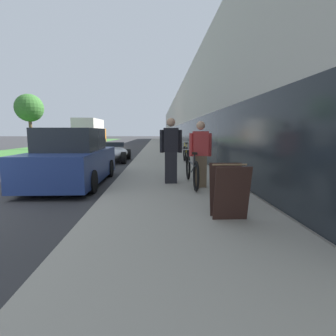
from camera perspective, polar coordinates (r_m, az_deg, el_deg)
name	(u,v)px	position (r m, az deg, el deg)	size (l,w,h in m)	color
sidewalk_slab	(162,148)	(25.83, -1.30, 4.45)	(3.43, 70.00, 0.14)	gray
storefront_facade	(213,121)	(34.57, 9.87, 9.99)	(10.01, 70.00, 5.97)	#BCB7AD
lawn_strip	(57,146)	(31.86, -22.98, 4.36)	(4.64, 70.00, 0.03)	#3D7533
tandem_bicycle	(192,170)	(7.05, 5.18, -0.53)	(0.52, 2.34, 0.92)	black
person_rider	(200,154)	(6.75, 7.04, 2.98)	(0.57, 0.22, 1.69)	brown
person_bystander	(171,151)	(7.24, 0.63, 3.79)	(0.61, 0.24, 1.80)	black
bike_rack_hoop	(195,154)	(10.91, 5.79, 3.02)	(0.05, 0.60, 0.84)	#4C4C51
cruiser_bike_nearest	(186,154)	(12.38, 3.84, 3.07)	(0.52, 1.76, 0.95)	black
sandwich_board_sign	(229,191)	(4.41, 13.11, -4.88)	(0.56, 0.56, 0.90)	#331E19
parked_sedan_curbside	(73,159)	(8.32, -20.03, 1.80)	(1.90, 4.21, 1.67)	navy
vintage_roadster_curbside	(113,153)	(14.30, -11.98, 3.13)	(1.67, 3.81, 1.02)	silver
moving_truck	(90,133)	(29.16, -16.53, 7.28)	(2.21, 6.50, 2.94)	orange
street_tree_far	(29,108)	(27.08, -27.97, 11.41)	(2.46, 2.46, 4.97)	brown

